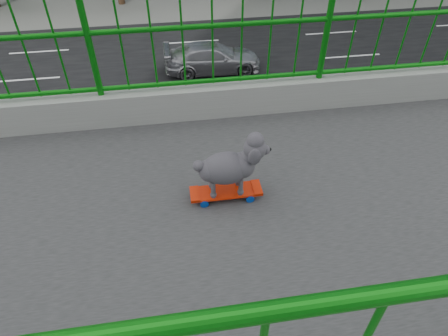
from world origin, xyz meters
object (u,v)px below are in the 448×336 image
object	(u,v)px
skateboard	(226,192)
car_3	(213,58)
poodle	(230,165)
car_1	(402,121)

from	to	relation	value
skateboard	car_3	world-z (taller)	skateboard
poodle	car_3	size ratio (longest dim) A/B	0.12
skateboard	car_3	distance (m)	16.71
poodle	car_3	bearing A→B (deg)	173.64
skateboard	car_3	xyz separation A→B (m)	(-15.33, 1.80, -6.39)
skateboard	poodle	size ratio (longest dim) A/B	0.97
skateboard	car_1	bearing A→B (deg)	138.23
skateboard	car_3	bearing A→B (deg)	173.54
poodle	car_1	world-z (taller)	poodle
poodle	skateboard	bearing A→B (deg)	-90.00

